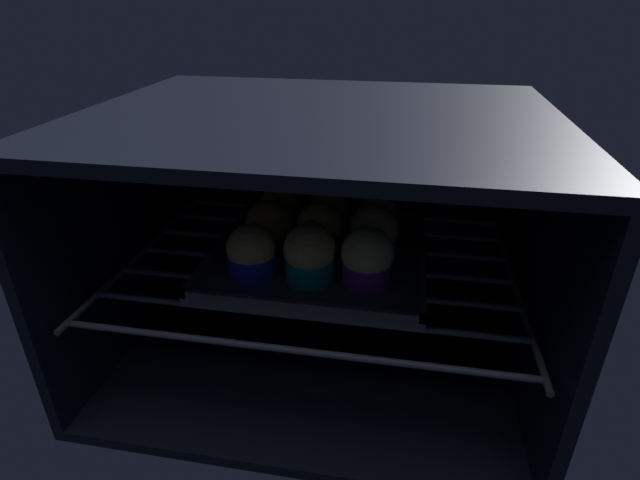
# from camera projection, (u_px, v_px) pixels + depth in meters

# --- Properties ---
(oven_cavity) EXTENTS (0.59, 0.47, 0.37)m
(oven_cavity) POSITION_uv_depth(u_px,v_px,m) (324.00, 231.00, 0.73)
(oven_cavity) COLOR black
(oven_cavity) RESTS_ON ground
(oven_rack) EXTENTS (0.55, 0.42, 0.01)m
(oven_rack) POSITION_uv_depth(u_px,v_px,m) (319.00, 265.00, 0.71)
(oven_rack) COLOR #444756
(oven_rack) RESTS_ON oven_cavity
(baking_tray) EXTENTS (0.30, 0.30, 0.02)m
(baking_tray) POSITION_uv_depth(u_px,v_px,m) (320.00, 255.00, 0.71)
(baking_tray) COLOR #4C4C51
(baking_tray) RESTS_ON oven_rack
(muffin_row0_col0) EXTENTS (0.06, 0.06, 0.07)m
(muffin_row0_col0) POSITION_uv_depth(u_px,v_px,m) (251.00, 253.00, 0.64)
(muffin_row0_col0) COLOR #1928B7
(muffin_row0_col0) RESTS_ON baking_tray
(muffin_row0_col1) EXTENTS (0.07, 0.07, 0.08)m
(muffin_row0_col1) POSITION_uv_depth(u_px,v_px,m) (312.00, 254.00, 0.63)
(muffin_row0_col1) COLOR #0C8C84
(muffin_row0_col1) RESTS_ON baking_tray
(muffin_row0_col2) EXTENTS (0.07, 0.07, 0.08)m
(muffin_row0_col2) POSITION_uv_depth(u_px,v_px,m) (367.00, 258.00, 0.62)
(muffin_row0_col2) COLOR #7A238C
(muffin_row0_col2) RESTS_ON baking_tray
(muffin_row1_col0) EXTENTS (0.07, 0.07, 0.07)m
(muffin_row1_col0) POSITION_uv_depth(u_px,v_px,m) (269.00, 228.00, 0.71)
(muffin_row1_col0) COLOR #1928B7
(muffin_row1_col0) RESTS_ON baking_tray
(muffin_row1_col1) EXTENTS (0.06, 0.06, 0.08)m
(muffin_row1_col1) POSITION_uv_depth(u_px,v_px,m) (320.00, 230.00, 0.69)
(muffin_row1_col1) COLOR #1928B7
(muffin_row1_col1) RESTS_ON baking_tray
(muffin_row1_col2) EXTENTS (0.07, 0.07, 0.08)m
(muffin_row1_col2) POSITION_uv_depth(u_px,v_px,m) (374.00, 234.00, 0.68)
(muffin_row1_col2) COLOR #0C8C84
(muffin_row1_col2) RESTS_ON baking_tray
(muffin_row2_col0) EXTENTS (0.07, 0.07, 0.07)m
(muffin_row2_col0) POSITION_uv_depth(u_px,v_px,m) (281.00, 209.00, 0.77)
(muffin_row2_col0) COLOR red
(muffin_row2_col0) RESTS_ON baking_tray
(muffin_row2_col1) EXTENTS (0.06, 0.06, 0.07)m
(muffin_row2_col1) POSITION_uv_depth(u_px,v_px,m) (326.00, 210.00, 0.76)
(muffin_row2_col1) COLOR #1928B7
(muffin_row2_col1) RESTS_ON baking_tray
(muffin_row2_col2) EXTENTS (0.06, 0.06, 0.07)m
(muffin_row2_col2) POSITION_uv_depth(u_px,v_px,m) (377.00, 215.00, 0.75)
(muffin_row2_col2) COLOR red
(muffin_row2_col2) RESTS_ON baking_tray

